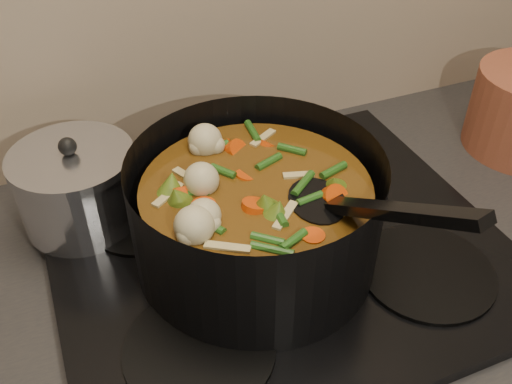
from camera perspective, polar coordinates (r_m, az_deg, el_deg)
name	(u,v)px	position (r m, az deg, el deg)	size (l,w,h in m)	color
stovetop	(278,247)	(0.82, 2.23, -5.52)	(0.62, 0.54, 0.03)	black
stockpot	(256,215)	(0.74, 0.05, -2.34)	(0.34, 0.43, 0.24)	black
saucepan	(78,187)	(0.85, -17.41, 0.45)	(0.17, 0.17, 0.14)	silver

